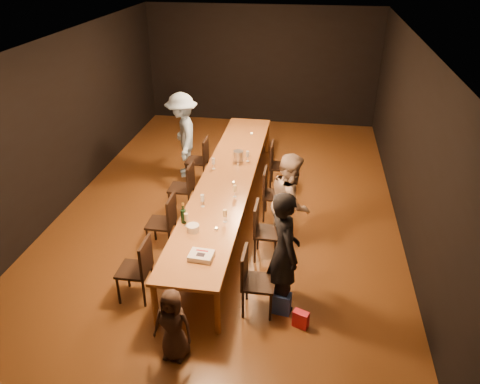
# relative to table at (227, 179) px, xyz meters

# --- Properties ---
(ground) EXTENTS (10.00, 10.00, 0.00)m
(ground) POSITION_rel_table_xyz_m (0.00, 0.00, -0.70)
(ground) COLOR #4E2F13
(ground) RESTS_ON ground
(room_shell) EXTENTS (6.04, 10.04, 3.02)m
(room_shell) POSITION_rel_table_xyz_m (0.00, 0.00, 1.38)
(room_shell) COLOR black
(room_shell) RESTS_ON ground
(table) EXTENTS (0.90, 6.00, 0.75)m
(table) POSITION_rel_table_xyz_m (0.00, 0.00, 0.00)
(table) COLOR #975B2B
(table) RESTS_ON ground
(chair_right_0) EXTENTS (0.42, 0.42, 0.93)m
(chair_right_0) POSITION_rel_table_xyz_m (0.85, -2.40, -0.24)
(chair_right_0) COLOR black
(chair_right_0) RESTS_ON ground
(chair_right_1) EXTENTS (0.42, 0.42, 0.93)m
(chair_right_1) POSITION_rel_table_xyz_m (0.85, -1.20, -0.24)
(chair_right_1) COLOR black
(chair_right_1) RESTS_ON ground
(chair_right_2) EXTENTS (0.42, 0.42, 0.93)m
(chair_right_2) POSITION_rel_table_xyz_m (0.85, 0.00, -0.24)
(chair_right_2) COLOR black
(chair_right_2) RESTS_ON ground
(chair_right_3) EXTENTS (0.42, 0.42, 0.93)m
(chair_right_3) POSITION_rel_table_xyz_m (0.85, 1.20, -0.24)
(chair_right_3) COLOR black
(chair_right_3) RESTS_ON ground
(chair_left_0) EXTENTS (0.42, 0.42, 0.93)m
(chair_left_0) POSITION_rel_table_xyz_m (-0.85, -2.40, -0.24)
(chair_left_0) COLOR black
(chair_left_0) RESTS_ON ground
(chair_left_1) EXTENTS (0.42, 0.42, 0.93)m
(chair_left_1) POSITION_rel_table_xyz_m (-0.85, -1.20, -0.24)
(chair_left_1) COLOR black
(chair_left_1) RESTS_ON ground
(chair_left_2) EXTENTS (0.42, 0.42, 0.93)m
(chair_left_2) POSITION_rel_table_xyz_m (-0.85, 0.00, -0.24)
(chair_left_2) COLOR black
(chair_left_2) RESTS_ON ground
(chair_left_3) EXTENTS (0.42, 0.42, 0.93)m
(chair_left_3) POSITION_rel_table_xyz_m (-0.85, 1.20, -0.24)
(chair_left_3) COLOR black
(chair_left_3) RESTS_ON ground
(woman_birthday) EXTENTS (0.62, 0.74, 1.71)m
(woman_birthday) POSITION_rel_table_xyz_m (1.15, -2.22, 0.15)
(woman_birthday) COLOR black
(woman_birthday) RESTS_ON ground
(woman_tan) EXTENTS (0.62, 0.79, 1.62)m
(woman_tan) POSITION_rel_table_xyz_m (1.15, -0.86, 0.11)
(woman_tan) COLOR tan
(woman_tan) RESTS_ON ground
(man_blue) EXTENTS (1.00, 1.29, 1.75)m
(man_blue) POSITION_rel_table_xyz_m (-1.19, 1.46, 0.17)
(man_blue) COLOR #93BAE4
(man_blue) RESTS_ON ground
(child) EXTENTS (0.50, 0.35, 0.96)m
(child) POSITION_rel_table_xyz_m (-0.03, -3.33, -0.22)
(child) COLOR #38271F
(child) RESTS_ON ground
(gift_bag_red) EXTENTS (0.22, 0.17, 0.23)m
(gift_bag_red) POSITION_rel_table_xyz_m (1.43, -2.63, -0.58)
(gift_bag_red) COLOR red
(gift_bag_red) RESTS_ON ground
(gift_bag_blue) EXTENTS (0.26, 0.19, 0.30)m
(gift_bag_blue) POSITION_rel_table_xyz_m (1.16, -2.40, -0.55)
(gift_bag_blue) COLOR #294EB4
(gift_bag_blue) RESTS_ON ground
(birthday_cake) EXTENTS (0.32, 0.27, 0.07)m
(birthday_cake) POSITION_rel_table_xyz_m (0.09, -2.38, 0.08)
(birthday_cake) COLOR white
(birthday_cake) RESTS_ON table
(plate_stack) EXTENTS (0.23, 0.23, 0.10)m
(plate_stack) POSITION_rel_table_xyz_m (-0.17, -1.78, 0.10)
(plate_stack) COLOR white
(plate_stack) RESTS_ON table
(champagne_bottle) EXTENTS (0.09, 0.09, 0.33)m
(champagne_bottle) POSITION_rel_table_xyz_m (-0.36, -1.58, 0.21)
(champagne_bottle) COLOR black
(champagne_bottle) RESTS_ON table
(ice_bucket) EXTENTS (0.22, 0.22, 0.21)m
(ice_bucket) POSITION_rel_table_xyz_m (0.09, 0.65, 0.15)
(ice_bucket) COLOR #B5B4B9
(ice_bucket) RESTS_ON table
(wineglass_0) EXTENTS (0.06, 0.06, 0.21)m
(wineglass_0) POSITION_rel_table_xyz_m (-0.29, -1.66, 0.15)
(wineglass_0) COLOR beige
(wineglass_0) RESTS_ON table
(wineglass_1) EXTENTS (0.06, 0.06, 0.21)m
(wineglass_1) POSITION_rel_table_xyz_m (0.23, -1.47, 0.15)
(wineglass_1) COLOR beige
(wineglass_1) RESTS_ON table
(wineglass_2) EXTENTS (0.06, 0.06, 0.21)m
(wineglass_2) POSITION_rel_table_xyz_m (-0.19, -1.08, 0.15)
(wineglass_2) COLOR silver
(wineglass_2) RESTS_ON table
(wineglass_3) EXTENTS (0.06, 0.06, 0.21)m
(wineglass_3) POSITION_rel_table_xyz_m (0.25, -0.70, 0.15)
(wineglass_3) COLOR beige
(wineglass_3) RESTS_ON table
(wineglass_4) EXTENTS (0.06, 0.06, 0.21)m
(wineglass_4) POSITION_rel_table_xyz_m (-0.30, 0.26, 0.15)
(wineglass_4) COLOR silver
(wineglass_4) RESTS_ON table
(wineglass_5) EXTENTS (0.06, 0.06, 0.21)m
(wineglass_5) POSITION_rel_table_xyz_m (0.26, 0.68, 0.15)
(wineglass_5) COLOR silver
(wineglass_5) RESTS_ON table
(tealight_near) EXTENTS (0.05, 0.05, 0.03)m
(tealight_near) POSITION_rel_table_xyz_m (0.15, -1.70, 0.06)
(tealight_near) COLOR #B2B7B2
(tealight_near) RESTS_ON table
(tealight_mid) EXTENTS (0.05, 0.05, 0.03)m
(tealight_mid) POSITION_rel_table_xyz_m (0.15, -0.25, 0.06)
(tealight_mid) COLOR #B2B7B2
(tealight_mid) RESTS_ON table
(tealight_far) EXTENTS (0.05, 0.05, 0.03)m
(tealight_far) POSITION_rel_table_xyz_m (0.15, 2.04, 0.06)
(tealight_far) COLOR #B2B7B2
(tealight_far) RESTS_ON table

